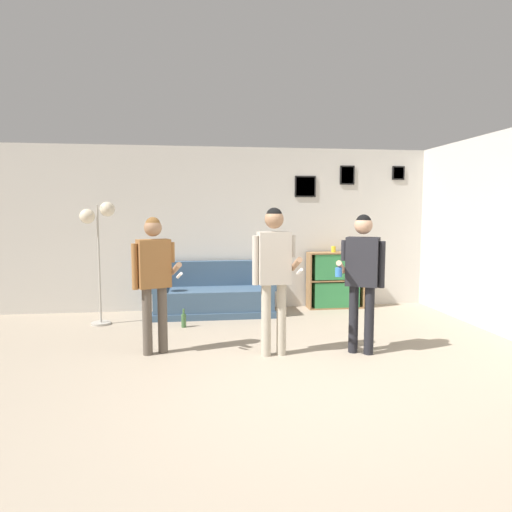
# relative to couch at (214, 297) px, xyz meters

# --- Properties ---
(ground_plane) EXTENTS (20.00, 20.00, 0.00)m
(ground_plane) POSITION_rel_couch_xyz_m (0.69, -3.39, -0.28)
(ground_plane) COLOR gray
(wall_back) EXTENTS (8.41, 0.08, 2.70)m
(wall_back) POSITION_rel_couch_xyz_m (0.70, 0.42, 1.07)
(wall_back) COLOR beige
(wall_back) RESTS_ON ground_plane
(wall_right) EXTENTS (0.06, 6.19, 2.70)m
(wall_right) POSITION_rel_couch_xyz_m (3.73, -1.50, 1.07)
(wall_right) COLOR beige
(wall_right) RESTS_ON ground_plane
(couch) EXTENTS (1.90, 0.80, 0.83)m
(couch) POSITION_rel_couch_xyz_m (0.00, 0.00, 0.00)
(couch) COLOR #3D5670
(couch) RESTS_ON ground_plane
(bookshelf) EXTENTS (0.95, 0.30, 0.96)m
(bookshelf) POSITION_rel_couch_xyz_m (2.08, 0.20, 0.20)
(bookshelf) COLOR olive
(bookshelf) RESTS_ON ground_plane
(floor_lamp) EXTENTS (0.49, 0.28, 1.78)m
(floor_lamp) POSITION_rel_couch_xyz_m (-1.66, -0.45, 1.13)
(floor_lamp) COLOR #ADA89E
(floor_lamp) RESTS_ON ground_plane
(person_player_foreground_left) EXTENTS (0.57, 0.39, 1.58)m
(person_player_foreground_left) POSITION_rel_couch_xyz_m (-0.76, -1.95, 0.68)
(person_player_foreground_left) COLOR brown
(person_player_foreground_left) RESTS_ON ground_plane
(person_player_foreground_center) EXTENTS (0.52, 0.44, 1.69)m
(person_player_foreground_center) POSITION_rel_couch_xyz_m (0.59, -2.20, 0.76)
(person_player_foreground_center) COLOR #B7AD99
(person_player_foreground_center) RESTS_ON ground_plane
(person_watcher_holding_cup) EXTENTS (0.58, 0.36, 1.61)m
(person_watcher_holding_cup) POSITION_rel_couch_xyz_m (1.61, -2.26, 0.70)
(person_watcher_holding_cup) COLOR black
(person_watcher_holding_cup) RESTS_ON ground_plane
(bottle_on_floor) EXTENTS (0.07, 0.07, 0.27)m
(bottle_on_floor) POSITION_rel_couch_xyz_m (-0.46, -0.78, -0.18)
(bottle_on_floor) COLOR #3D6638
(bottle_on_floor) RESTS_ON ground_plane
(drinking_cup) EXTENTS (0.07, 0.07, 0.10)m
(drinking_cup) POSITION_rel_couch_xyz_m (2.04, 0.20, 0.73)
(drinking_cup) COLOR yellow
(drinking_cup) RESTS_ON bookshelf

